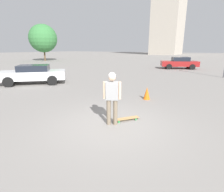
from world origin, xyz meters
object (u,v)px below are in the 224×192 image
traffic_cone (147,93)px  car_parked_near (33,74)px  car_parked_far (179,63)px  skateboard (126,119)px  person (112,94)px

traffic_cone → car_parked_near: bearing=-86.3°
car_parked_far → skateboard: bearing=72.1°
car_parked_near → traffic_cone: bearing=139.0°
car_parked_near → skateboard: bearing=120.1°
traffic_cone → car_parked_far: bearing=-174.0°
skateboard → car_parked_far: 18.36m
traffic_cone → person: bearing=2.0°
skateboard → car_parked_near: size_ratio=0.20×
person → car_parked_near: 9.14m
car_parked_near → car_parked_far: bearing=-158.3°
person → car_parked_far: person is taller
person → skateboard: bearing=38.4°
person → traffic_cone: 3.61m
car_parked_near → traffic_cone: (-0.55, 8.51, -0.42)m
skateboard → traffic_cone: traffic_cone is taller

